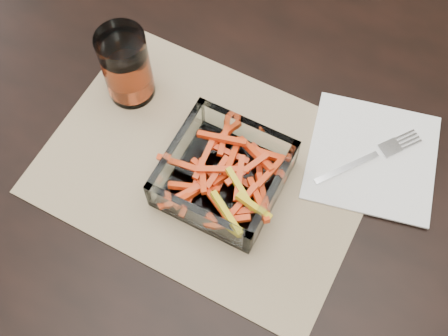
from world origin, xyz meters
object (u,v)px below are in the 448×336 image
Objects in this scene: dining_table at (262,190)px; fork at (371,156)px; tumbler at (127,68)px; glass_bowl at (224,176)px.

fork is (0.13, 0.08, 0.10)m from dining_table.
fork is at bearing 31.39° from dining_table.
tumbler is 0.84× the size of fork.
fork is (0.17, 0.13, -0.02)m from glass_bowl.
dining_table is at bearing -111.92° from fork.
glass_bowl is 1.26× the size of tumbler.
dining_table is 10.90× the size of fork.
glass_bowl is 0.21m from tumbler.
glass_bowl is (-0.04, -0.05, 0.12)m from dining_table.
glass_bowl is at bearing -127.06° from dining_table.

